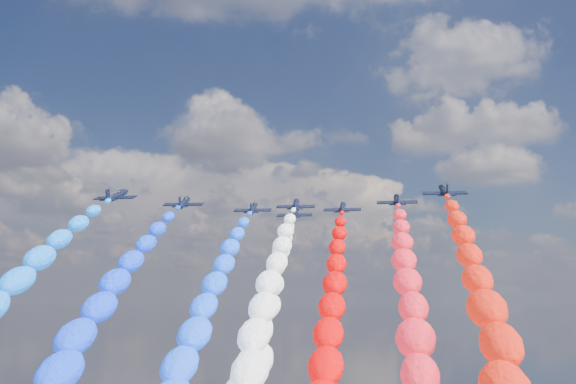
# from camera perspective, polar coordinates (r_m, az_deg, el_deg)

# --- Properties ---
(jet_0) EXTENTS (9.53, 12.45, 6.50)m
(jet_0) POSITION_cam_1_polar(r_m,az_deg,el_deg) (146.41, -14.01, -0.31)
(jet_0) COLOR black
(jet_1) EXTENTS (9.49, 12.42, 6.50)m
(jet_1) POSITION_cam_1_polar(r_m,az_deg,el_deg) (153.85, -8.64, -0.88)
(jet_1) COLOR black
(trail_1) EXTENTS (6.72, 94.84, 58.54)m
(trail_1) POSITION_cam_1_polar(r_m,az_deg,el_deg) (106.52, -16.21, -12.02)
(trail_1) COLOR #0F37F2
(jet_2) EXTENTS (9.30, 12.29, 6.50)m
(jet_2) POSITION_cam_1_polar(r_m,az_deg,el_deg) (162.09, -2.92, -1.38)
(jet_2) COLOR black
(trail_2) EXTENTS (6.72, 94.84, 58.54)m
(trail_2) POSITION_cam_1_polar(r_m,az_deg,el_deg) (113.22, -7.38, -12.09)
(trail_2) COLOR #134BFF
(jet_3) EXTENTS (9.39, 12.35, 6.50)m
(jet_3) POSITION_cam_1_polar(r_m,az_deg,el_deg) (155.62, 0.65, -1.08)
(jet_3) COLOR black
(trail_3) EXTENTS (6.72, 94.84, 58.54)m
(trail_3) POSITION_cam_1_polar(r_m,az_deg,el_deg) (106.09, -2.33, -12.37)
(trail_3) COLOR white
(jet_4) EXTENTS (8.74, 11.88, 6.50)m
(jet_4) POSITION_cam_1_polar(r_m,az_deg,el_deg) (171.22, 0.58, -1.79)
(jet_4) COLOR black
(trail_4) EXTENTS (6.72, 94.84, 58.54)m
(trail_4) POSITION_cam_1_polar(r_m,az_deg,el_deg) (121.79, -2.05, -11.93)
(trail_4) COLOR white
(jet_5) EXTENTS (8.88, 11.99, 6.50)m
(jet_5) POSITION_cam_1_polar(r_m,az_deg,el_deg) (161.30, 4.54, -1.33)
(jet_5) COLOR black
(trail_5) EXTENTS (6.72, 94.84, 58.54)m
(trail_5) POSITION_cam_1_polar(r_m,az_deg,el_deg) (111.43, 3.57, -12.20)
(trail_5) COLOR #D00203
(jet_6) EXTENTS (8.89, 11.99, 6.50)m
(jet_6) POSITION_cam_1_polar(r_m,az_deg,el_deg) (150.63, 9.03, -0.70)
(jet_6) COLOR black
(trail_6) EXTENTS (6.72, 94.84, 58.54)m
(trail_6) POSITION_cam_1_polar(r_m,az_deg,el_deg) (100.66, 10.35, -12.43)
(trail_6) COLOR red
(jet_7) EXTENTS (9.12, 12.16, 6.50)m
(jet_7) POSITION_cam_1_polar(r_m,az_deg,el_deg) (139.42, 12.83, 0.07)
(jet_7) COLOR black
(trail_7) EXTENTS (6.72, 94.84, 58.54)m
(trail_7) POSITION_cam_1_polar(r_m,az_deg,el_deg) (89.72, 16.59, -12.65)
(trail_7) COLOR red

